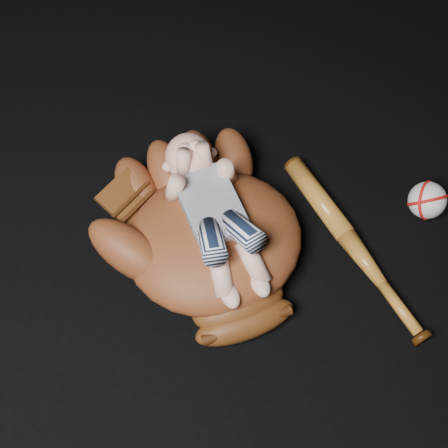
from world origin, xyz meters
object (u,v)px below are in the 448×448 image
object	(u,v)px
newborn_baby	(217,215)
baseball	(427,200)
baseball_glove	(214,235)
baseball_bat	(353,245)

from	to	relation	value
newborn_baby	baseball	bearing A→B (deg)	-9.42
baseball_glove	baseball	world-z (taller)	baseball_glove
baseball	baseball_bat	bearing A→B (deg)	-161.63
baseball_glove	newborn_baby	world-z (taller)	newborn_baby
newborn_baby	baseball_bat	xyz separation A→B (m)	(0.28, -0.07, -0.11)
baseball_glove	baseball_bat	size ratio (longest dim) A/B	1.07
baseball_glove	newborn_baby	distance (m)	0.06
baseball_bat	baseball	bearing A→B (deg)	18.37
baseball	baseball_glove	bearing A→B (deg)	-179.27
newborn_baby	baseball_bat	size ratio (longest dim) A/B	0.79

